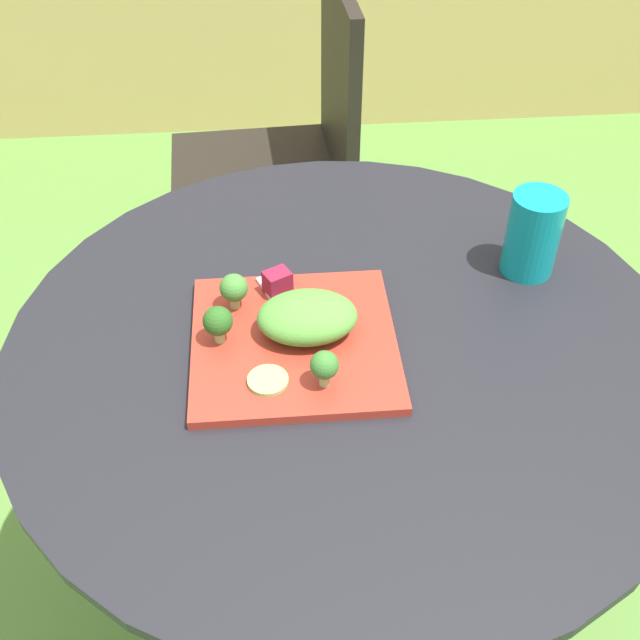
{
  "coord_description": "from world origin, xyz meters",
  "views": [
    {
      "loc": [
        -0.1,
        -0.78,
        1.48
      ],
      "look_at": [
        -0.04,
        -0.01,
        0.78
      ],
      "focal_mm": 43.68,
      "sensor_mm": 36.0,
      "label": 1
    }
  ],
  "objects_px": {
    "patio_chair": "(295,141)",
    "salad_plate": "(294,342)",
    "fork": "(284,316)",
    "drinking_glass": "(532,238)"
  },
  "relations": [
    {
      "from": "salad_plate",
      "to": "patio_chair",
      "type": "bearing_deg",
      "value": 86.9
    },
    {
      "from": "salad_plate",
      "to": "drinking_glass",
      "type": "height_order",
      "value": "drinking_glass"
    },
    {
      "from": "salad_plate",
      "to": "drinking_glass",
      "type": "xyz_separation_m",
      "value": [
        0.36,
        0.14,
        0.05
      ]
    },
    {
      "from": "patio_chair",
      "to": "fork",
      "type": "distance_m",
      "value": 0.94
    },
    {
      "from": "fork",
      "to": "drinking_glass",
      "type": "bearing_deg",
      "value": 14.48
    },
    {
      "from": "drinking_glass",
      "to": "fork",
      "type": "height_order",
      "value": "drinking_glass"
    },
    {
      "from": "salad_plate",
      "to": "fork",
      "type": "relative_size",
      "value": 1.85
    },
    {
      "from": "patio_chair",
      "to": "drinking_glass",
      "type": "bearing_deg",
      "value": -69.0
    },
    {
      "from": "salad_plate",
      "to": "fork",
      "type": "xyz_separation_m",
      "value": [
        -0.01,
        0.04,
        0.01
      ]
    },
    {
      "from": "patio_chair",
      "to": "salad_plate",
      "type": "relative_size",
      "value": 3.25
    }
  ]
}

